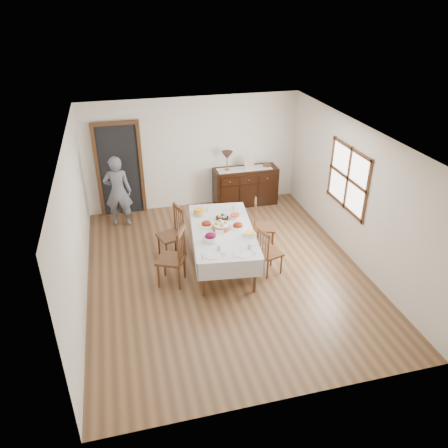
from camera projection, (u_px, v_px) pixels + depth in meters
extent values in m
plane|color=brown|center=(225.00, 271.00, 8.18)|extent=(6.00, 6.00, 0.00)
cube|color=white|center=(226.00, 136.00, 6.94)|extent=(5.00, 6.00, 0.02)
cube|color=white|center=(193.00, 153.00, 10.12)|extent=(5.00, 0.02, 2.60)
cube|color=white|center=(290.00, 321.00, 5.00)|extent=(5.00, 0.02, 2.60)
cube|color=white|center=(75.00, 226.00, 7.02)|extent=(0.02, 6.00, 2.60)
cube|color=white|center=(356.00, 194.00, 8.10)|extent=(0.02, 6.00, 2.60)
cube|color=white|center=(349.00, 178.00, 8.26)|extent=(0.02, 1.30, 1.10)
cube|color=#4F2E19|center=(348.00, 178.00, 8.26)|extent=(0.03, 1.46, 1.26)
cube|color=black|center=(120.00, 171.00, 9.84)|extent=(0.90, 0.06, 2.10)
cube|color=#4F2E19|center=(120.00, 171.00, 9.82)|extent=(1.04, 0.08, 2.18)
cube|color=silver|center=(223.00, 230.00, 8.05)|extent=(1.33, 2.28, 0.04)
cylinder|color=#4F2E19|center=(204.00, 279.00, 7.37)|extent=(0.06, 0.06, 0.70)
cylinder|color=#4F2E19|center=(255.00, 275.00, 7.47)|extent=(0.06, 0.06, 0.70)
cylinder|color=#4F2E19|center=(196.00, 226.00, 9.00)|extent=(0.06, 0.06, 0.70)
cylinder|color=#4F2E19|center=(238.00, 224.00, 9.10)|extent=(0.06, 0.06, 0.70)
cube|color=silver|center=(193.00, 239.00, 8.06)|extent=(0.28, 2.19, 0.33)
cube|color=silver|center=(252.00, 235.00, 8.18)|extent=(0.28, 2.19, 0.33)
cube|color=silver|center=(231.00, 270.00, 7.17)|extent=(1.12, 0.15, 0.33)
cube|color=silver|center=(216.00, 211.00, 9.07)|extent=(1.12, 0.15, 0.33)
cube|color=#4F2E19|center=(171.00, 259.00, 7.64)|extent=(0.61, 0.61, 0.04)
cylinder|color=#4F2E19|center=(165.00, 264.00, 7.95)|extent=(0.04, 0.04, 0.47)
cylinder|color=#4F2E19|center=(158.00, 276.00, 7.62)|extent=(0.04, 0.04, 0.47)
cylinder|color=#4F2E19|center=(184.00, 266.00, 7.89)|extent=(0.04, 0.04, 0.47)
cylinder|color=#4F2E19|center=(179.00, 278.00, 7.57)|extent=(0.04, 0.04, 0.47)
cylinder|color=#4F2E19|center=(184.00, 239.00, 7.63)|extent=(0.04, 0.04, 0.61)
cylinder|color=#4F2E19|center=(179.00, 251.00, 7.29)|extent=(0.04, 0.04, 0.61)
cube|color=#4F2E19|center=(181.00, 232.00, 7.33)|extent=(0.22, 0.42, 0.09)
cylinder|color=#4F2E19|center=(183.00, 243.00, 7.56)|extent=(0.02, 0.02, 0.50)
cylinder|color=#4F2E19|center=(182.00, 246.00, 7.47)|extent=(0.02, 0.02, 0.50)
cylinder|color=#4F2E19|center=(180.00, 249.00, 7.38)|extent=(0.02, 0.02, 0.50)
cube|color=#4F2E19|center=(170.00, 236.00, 8.38)|extent=(0.55, 0.55, 0.04)
cylinder|color=#4F2E19|center=(159.00, 246.00, 8.55)|extent=(0.04, 0.04, 0.45)
cylinder|color=#4F2E19|center=(167.00, 254.00, 8.28)|extent=(0.04, 0.04, 0.45)
cylinder|color=#4F2E19|center=(175.00, 241.00, 8.72)|extent=(0.04, 0.04, 0.45)
cylinder|color=#4F2E19|center=(184.00, 249.00, 8.45)|extent=(0.04, 0.04, 0.45)
cylinder|color=#4F2E19|center=(175.00, 216.00, 8.48)|extent=(0.04, 0.04, 0.59)
cylinder|color=#4F2E19|center=(184.00, 224.00, 8.20)|extent=(0.04, 0.04, 0.59)
cube|color=#4F2E19|center=(178.00, 208.00, 8.22)|extent=(0.17, 0.41, 0.08)
cylinder|color=#4F2E19|center=(177.00, 219.00, 8.42)|extent=(0.02, 0.02, 0.48)
cylinder|color=#4F2E19|center=(179.00, 221.00, 8.35)|extent=(0.02, 0.02, 0.48)
cylinder|color=#4F2E19|center=(181.00, 223.00, 8.28)|extent=(0.02, 0.02, 0.48)
cube|color=#4F2E19|center=(270.00, 253.00, 7.97)|extent=(0.47, 0.47, 0.04)
cylinder|color=#4F2E19|center=(281.00, 265.00, 8.02)|extent=(0.03, 0.03, 0.39)
cylinder|color=#4F2E19|center=(271.00, 257.00, 8.25)|extent=(0.03, 0.03, 0.39)
cylinder|color=#4F2E19|center=(268.00, 269.00, 7.88)|extent=(0.03, 0.03, 0.39)
cylinder|color=#4F2E19|center=(258.00, 261.00, 8.11)|extent=(0.03, 0.03, 0.39)
cylinder|color=#4F2E19|center=(268.00, 248.00, 7.64)|extent=(0.04, 0.04, 0.51)
cylinder|color=#4F2E19|center=(258.00, 240.00, 7.89)|extent=(0.04, 0.04, 0.51)
cube|color=#4F2E19|center=(263.00, 233.00, 7.66)|extent=(0.14, 0.36, 0.07)
cylinder|color=#4F2E19|center=(265.00, 247.00, 7.71)|extent=(0.02, 0.02, 0.42)
cylinder|color=#4F2E19|center=(263.00, 245.00, 7.78)|extent=(0.02, 0.02, 0.42)
cylinder|color=#4F2E19|center=(260.00, 243.00, 7.84)|extent=(0.02, 0.02, 0.42)
cube|color=#4F2E19|center=(264.00, 227.00, 8.73)|extent=(0.55, 0.55, 0.04)
cylinder|color=#4F2E19|center=(273.00, 242.00, 8.68)|extent=(0.04, 0.04, 0.44)
cylinder|color=#4F2E19|center=(273.00, 234.00, 8.98)|extent=(0.04, 0.04, 0.44)
cylinder|color=#4F2E19|center=(255.00, 241.00, 8.71)|extent=(0.04, 0.04, 0.44)
cylinder|color=#4F2E19|center=(256.00, 233.00, 9.01)|extent=(0.04, 0.04, 0.44)
cylinder|color=#4F2E19|center=(255.00, 218.00, 8.45)|extent=(0.04, 0.04, 0.57)
cylinder|color=#4F2E19|center=(256.00, 210.00, 8.77)|extent=(0.04, 0.04, 0.57)
cube|color=#4F2E19|center=(256.00, 203.00, 8.49)|extent=(0.18, 0.40, 0.08)
cylinder|color=#4F2E19|center=(255.00, 217.00, 8.54)|extent=(0.02, 0.02, 0.47)
cylinder|color=#4F2E19|center=(255.00, 215.00, 8.62)|extent=(0.02, 0.02, 0.47)
cylinder|color=#4F2E19|center=(255.00, 213.00, 8.70)|extent=(0.02, 0.02, 0.47)
cube|color=black|center=(245.00, 186.00, 10.54)|extent=(1.52, 0.51, 0.91)
cube|color=black|center=(230.00, 182.00, 10.09)|extent=(0.43, 0.02, 0.18)
sphere|color=olive|center=(230.00, 182.00, 10.07)|extent=(0.03, 0.03, 0.03)
cube|color=black|center=(249.00, 180.00, 10.19)|extent=(0.43, 0.02, 0.18)
sphere|color=olive|center=(249.00, 180.00, 10.17)|extent=(0.03, 0.03, 0.03)
cube|color=black|center=(267.00, 178.00, 10.28)|extent=(0.43, 0.02, 0.18)
sphere|color=olive|center=(268.00, 178.00, 10.27)|extent=(0.03, 0.03, 0.03)
imported|color=slate|center=(118.00, 189.00, 9.39)|extent=(0.58, 0.42, 1.71)
cylinder|color=brown|center=(221.00, 227.00, 8.02)|extent=(0.33, 0.33, 0.09)
cylinder|color=white|center=(221.00, 224.00, 7.99)|extent=(0.30, 0.30, 0.02)
sphere|color=gold|center=(225.00, 222.00, 8.00)|extent=(0.08, 0.08, 0.08)
sphere|color=gold|center=(220.00, 221.00, 8.05)|extent=(0.08, 0.08, 0.08)
sphere|color=gold|center=(217.00, 223.00, 7.96)|extent=(0.08, 0.08, 0.08)
sphere|color=gold|center=(222.00, 225.00, 7.91)|extent=(0.08, 0.08, 0.08)
cylinder|color=black|center=(222.00, 218.00, 8.38)|extent=(0.24, 0.24, 0.05)
ellipsoid|color=#D5737E|center=(226.00, 215.00, 8.37)|extent=(0.05, 0.05, 0.06)
ellipsoid|color=#81C2FF|center=(224.00, 214.00, 8.40)|extent=(0.05, 0.05, 0.06)
ellipsoid|color=#62C15C|center=(222.00, 214.00, 8.42)|extent=(0.05, 0.05, 0.06)
ellipsoid|color=#F9CE5C|center=(220.00, 214.00, 8.40)|extent=(0.05, 0.05, 0.06)
ellipsoid|color=#C3A0F1|center=(219.00, 215.00, 8.36)|extent=(0.05, 0.05, 0.06)
ellipsoid|color=#FFEA79|center=(219.00, 217.00, 8.32)|extent=(0.05, 0.05, 0.06)
ellipsoid|color=#D5737E|center=(221.00, 217.00, 8.30)|extent=(0.05, 0.05, 0.06)
ellipsoid|color=#81C2FF|center=(224.00, 217.00, 8.30)|extent=(0.05, 0.05, 0.06)
ellipsoid|color=#62C15C|center=(225.00, 216.00, 8.33)|extent=(0.05, 0.05, 0.06)
cylinder|color=white|center=(207.00, 225.00, 8.17)|extent=(0.32, 0.32, 0.01)
ellipsoid|color=maroon|center=(206.00, 224.00, 8.16)|extent=(0.19, 0.16, 0.11)
cylinder|color=white|center=(238.00, 227.00, 8.11)|extent=(0.32, 0.32, 0.01)
ellipsoid|color=maroon|center=(238.00, 225.00, 8.10)|extent=(0.19, 0.16, 0.11)
cylinder|color=white|center=(210.00, 239.00, 7.64)|extent=(0.26, 0.26, 0.09)
ellipsoid|color=#5C0729|center=(210.00, 236.00, 7.61)|extent=(0.20, 0.17, 0.11)
cylinder|color=white|center=(235.00, 217.00, 8.41)|extent=(0.20, 0.20, 0.06)
cylinder|color=#D24C27|center=(235.00, 215.00, 8.39)|extent=(0.18, 0.18, 0.03)
cylinder|color=tan|center=(199.00, 213.00, 8.52)|extent=(0.22, 0.22, 0.09)
cylinder|color=gold|center=(199.00, 210.00, 8.49)|extent=(0.20, 0.20, 0.04)
cylinder|color=white|center=(250.00, 234.00, 7.82)|extent=(0.24, 0.24, 0.04)
cylinder|color=#F9C44C|center=(250.00, 233.00, 7.81)|extent=(0.20, 0.20, 0.02)
cube|color=white|center=(219.00, 232.00, 7.89)|extent=(0.15, 0.11, 0.07)
cylinder|color=white|center=(212.00, 256.00, 7.23)|extent=(0.25, 0.25, 0.01)
cube|color=white|center=(202.00, 257.00, 7.20)|extent=(0.09, 0.13, 0.01)
cube|color=silver|center=(202.00, 257.00, 7.20)|extent=(0.03, 0.16, 0.01)
cube|color=silver|center=(222.00, 254.00, 7.27)|extent=(0.03, 0.18, 0.01)
cube|color=silver|center=(224.00, 254.00, 7.28)|extent=(0.03, 0.14, 0.01)
cylinder|color=silver|center=(219.00, 248.00, 7.37)|extent=(0.07, 0.07, 0.10)
cylinder|color=white|center=(243.00, 254.00, 7.27)|extent=(0.25, 0.25, 0.01)
cube|color=white|center=(234.00, 256.00, 7.24)|extent=(0.09, 0.13, 0.01)
cube|color=silver|center=(234.00, 255.00, 7.23)|extent=(0.03, 0.16, 0.01)
cube|color=silver|center=(253.00, 253.00, 7.31)|extent=(0.03, 0.18, 0.01)
cube|color=silver|center=(255.00, 253.00, 7.32)|extent=(0.03, 0.14, 0.01)
cylinder|color=silver|center=(249.00, 246.00, 7.41)|extent=(0.07, 0.07, 0.10)
cylinder|color=silver|center=(208.00, 209.00, 8.66)|extent=(0.07, 0.07, 0.09)
cylinder|color=silver|center=(234.00, 208.00, 8.71)|extent=(0.06, 0.06, 0.11)
cube|color=white|center=(244.00, 169.00, 10.29)|extent=(1.30, 0.35, 0.01)
cylinder|color=olive|center=(227.00, 170.00, 10.21)|extent=(0.12, 0.12, 0.03)
cylinder|color=olive|center=(227.00, 164.00, 10.14)|extent=(0.02, 0.02, 0.25)
cone|color=#432C22|center=(227.00, 155.00, 10.04)|extent=(0.26, 0.26, 0.18)
cube|color=tan|center=(249.00, 164.00, 10.20)|extent=(0.22, 0.08, 0.28)
cylinder|color=#4F2E19|center=(267.00, 165.00, 10.44)|extent=(0.20, 0.20, 0.06)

